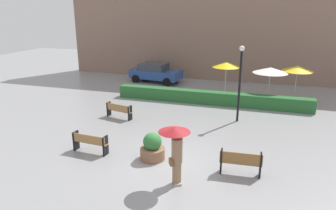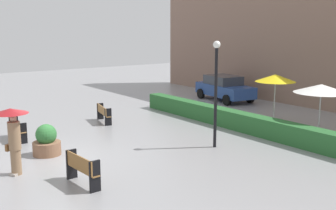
{
  "view_description": "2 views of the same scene",
  "coord_description": "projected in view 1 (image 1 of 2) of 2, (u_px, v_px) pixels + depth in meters",
  "views": [
    {
      "loc": [
        3.41,
        -11.05,
        5.95
      ],
      "look_at": [
        -0.89,
        2.68,
        1.5
      ],
      "focal_mm": 33.74,
      "sensor_mm": 36.0,
      "label": 1
    },
    {
      "loc": [
        13.82,
        -5.16,
        4.6
      ],
      "look_at": [
        -0.64,
        5.41,
        1.26
      ],
      "focal_mm": 44.91,
      "sensor_mm": 36.0,
      "label": 2
    }
  ],
  "objects": [
    {
      "name": "ground_plane",
      "position": [
        169.0,
        161.0,
        12.8
      ],
      "size": [
        60.0,
        60.0,
        0.0
      ],
      "primitive_type": "plane",
      "color": "gray"
    },
    {
      "name": "bench_far_left",
      "position": [
        119.0,
        110.0,
        17.62
      ],
      "size": [
        1.65,
        0.67,
        0.83
      ],
      "color": "#9E7242",
      "rests_on": "ground"
    },
    {
      "name": "bench_near_right",
      "position": [
        241.0,
        162.0,
        11.58
      ],
      "size": [
        1.55,
        0.43,
        0.92
      ],
      "color": "olive",
      "rests_on": "ground"
    },
    {
      "name": "bench_near_left",
      "position": [
        90.0,
        142.0,
        13.4
      ],
      "size": [
        1.63,
        0.49,
        0.84
      ],
      "color": "#9E7242",
      "rests_on": "ground"
    },
    {
      "name": "pedestrian_with_umbrella",
      "position": [
        176.0,
        146.0,
        10.73
      ],
      "size": [
        1.1,
        1.1,
        2.12
      ],
      "color": "#8C6B4C",
      "rests_on": "ground"
    },
    {
      "name": "planter_pot",
      "position": [
        152.0,
        148.0,
        12.84
      ],
      "size": [
        1.01,
        1.01,
        1.14
      ],
      "color": "brown",
      "rests_on": "ground"
    },
    {
      "name": "lamp_post",
      "position": [
        240.0,
        76.0,
        16.56
      ],
      "size": [
        0.28,
        0.28,
        4.09
      ],
      "color": "black",
      "rests_on": "ground"
    },
    {
      "name": "patio_umbrella_yellow",
      "position": [
        226.0,
        65.0,
        21.67
      ],
      "size": [
        1.92,
        1.92,
        2.38
      ],
      "color": "silver",
      "rests_on": "ground"
    },
    {
      "name": "patio_umbrella_white",
      "position": [
        270.0,
        70.0,
        20.29
      ],
      "size": [
        2.24,
        2.24,
        2.28
      ],
      "color": "silver",
      "rests_on": "ground"
    },
    {
      "name": "patio_umbrella_yellow_far",
      "position": [
        297.0,
        69.0,
        20.47
      ],
      "size": [
        2.0,
        2.0,
        2.34
      ],
      "color": "silver",
      "rests_on": "ground"
    },
    {
      "name": "hedge_strip",
      "position": [
        210.0,
        98.0,
        20.29
      ],
      "size": [
        12.47,
        0.7,
        0.81
      ],
      "primitive_type": "cube",
      "color": "#28602D",
      "rests_on": "ground"
    },
    {
      "name": "building_facade",
      "position": [
        227.0,
        22.0,
        25.96
      ],
      "size": [
        28.0,
        1.2,
        9.67
      ],
      "primitive_type": "cube",
      "color": "#846656",
      "rests_on": "ground"
    },
    {
      "name": "parked_car",
      "position": [
        155.0,
        72.0,
        26.15
      ],
      "size": [
        4.4,
        2.43,
        1.57
      ],
      "color": "#28478C",
      "rests_on": "ground"
    }
  ]
}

